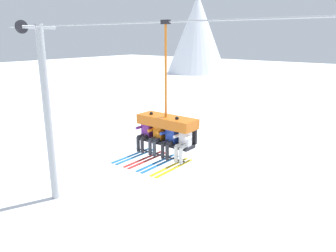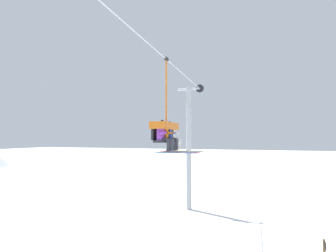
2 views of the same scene
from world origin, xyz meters
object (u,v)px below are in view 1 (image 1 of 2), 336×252
object	(u,v)px
skier_orange	(157,135)
skier_blue	(170,137)
chairlift_chair	(167,124)
skier_purple	(145,132)
lift_tower_near	(47,112)
skier_white	(183,141)

from	to	relation	value
skier_orange	skier_blue	distance (m)	0.51
chairlift_chair	skier_purple	xyz separation A→B (m)	(-0.75, -0.21, -0.32)
skier_purple	skier_orange	distance (m)	0.50
chairlift_chair	skier_orange	size ratio (longest dim) A/B	2.34
lift_tower_near	skier_purple	bearing A→B (deg)	-7.41
lift_tower_near	skier_blue	bearing A→B (deg)	-6.50
lift_tower_near	skier_blue	distance (m)	8.17
lift_tower_near	skier_blue	size ratio (longest dim) A/B	5.07
skier_orange	skier_white	size ratio (longest dim) A/B	1.00
skier_white	chairlift_chair	bearing A→B (deg)	163.74
skier_white	skier_orange	bearing A→B (deg)	180.00
chairlift_chair	skier_blue	size ratio (longest dim) A/B	2.34
chairlift_chair	skier_white	world-z (taller)	chairlift_chair
skier_orange	skier_blue	bearing A→B (deg)	0.77
lift_tower_near	skier_blue	xyz separation A→B (m)	(8.10, -0.92, 0.54)
skier_blue	chairlift_chair	bearing A→B (deg)	140.07
chairlift_chair	skier_orange	world-z (taller)	chairlift_chair
skier_orange	lift_tower_near	bearing A→B (deg)	173.02
skier_purple	chairlift_chair	bearing A→B (deg)	15.85
skier_orange	skier_blue	world-z (taller)	skier_blue
chairlift_chair	skier_purple	size ratio (longest dim) A/B	2.34
skier_purple	skier_blue	xyz separation A→B (m)	(1.01, 0.00, 0.00)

